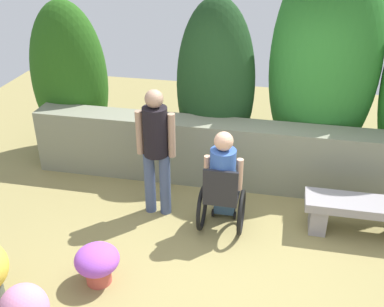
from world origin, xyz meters
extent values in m
plane|color=olive|center=(0.00, 0.00, 0.00)|extent=(11.36, 11.36, 0.00)
cube|color=gray|center=(0.00, 1.53, 0.47)|extent=(6.05, 0.44, 0.93)
ellipsoid|color=#255716|center=(-2.79, 2.11, 1.19)|extent=(1.21, 0.84, 2.37)
ellipsoid|color=#1C3D1C|center=(-0.51, 2.05, 1.25)|extent=(1.13, 0.79, 2.51)
ellipsoid|color=#2C7529|center=(0.96, 2.23, 1.61)|extent=(1.50, 1.05, 3.23)
cube|color=gray|center=(1.01, 0.67, 0.17)|extent=(0.20, 0.35, 0.35)
cube|color=gray|center=(1.50, 0.67, 0.40)|extent=(1.35, 0.42, 0.11)
cube|color=black|center=(-0.15, 0.41, 0.50)|extent=(0.40, 0.40, 0.06)
cube|color=black|center=(-0.15, 0.23, 0.73)|extent=(0.40, 0.04, 0.40)
cube|color=black|center=(-0.15, 0.73, 0.10)|extent=(0.28, 0.12, 0.03)
torus|color=black|center=(-0.39, 0.41, 0.28)|extent=(0.05, 0.56, 0.56)
torus|color=black|center=(0.09, 0.41, 0.28)|extent=(0.05, 0.56, 0.56)
cylinder|color=black|center=(-0.29, 0.66, 0.05)|extent=(0.03, 0.10, 0.10)
cylinder|color=black|center=(-0.01, 0.66, 0.05)|extent=(0.03, 0.10, 0.10)
cube|color=#2F4B68|center=(-0.15, 0.51, 0.61)|extent=(0.30, 0.40, 0.16)
cube|color=#2F4B68|center=(-0.15, 0.71, 0.27)|extent=(0.26, 0.14, 0.43)
cylinder|color=#3357A7|center=(-0.15, 0.39, 0.86)|extent=(0.30, 0.30, 0.50)
cylinder|color=tan|center=(-0.34, 0.45, 0.78)|extent=(0.08, 0.08, 0.40)
cylinder|color=tan|center=(0.04, 0.45, 0.78)|extent=(0.08, 0.08, 0.40)
sphere|color=tan|center=(-0.15, 0.39, 1.22)|extent=(0.22, 0.22, 0.22)
cylinder|color=#404E72|center=(-1.11, 0.63, 0.42)|extent=(0.14, 0.14, 0.84)
cylinder|color=#404E72|center=(-0.91, 0.63, 0.42)|extent=(0.14, 0.14, 0.84)
cylinder|color=black|center=(-1.01, 0.63, 1.15)|extent=(0.30, 0.30, 0.62)
cylinder|color=#A37E65|center=(-1.21, 0.63, 1.12)|extent=(0.09, 0.09, 0.56)
cylinder|color=#A37E65|center=(-0.81, 0.63, 1.12)|extent=(0.09, 0.09, 0.56)
sphere|color=#A37E65|center=(-1.01, 0.63, 1.57)|extent=(0.22, 0.22, 0.22)
cylinder|color=#BD4F44|center=(-1.28, -0.75, 0.11)|extent=(0.27, 0.27, 0.22)
ellipsoid|color=#1C5418|center=(-1.28, -0.75, 0.25)|extent=(0.29, 0.29, 0.10)
ellipsoid|color=#A24CCC|center=(-1.28, -0.75, 0.30)|extent=(0.47, 0.47, 0.29)
camera|label=1|loc=(0.44, -4.19, 3.52)|focal=43.44mm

